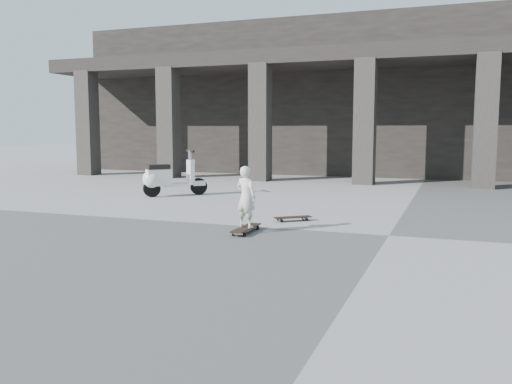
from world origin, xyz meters
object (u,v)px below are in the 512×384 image
(longboard, at_px, (246,228))
(child, at_px, (246,197))
(scooter, at_px, (164,178))
(skateboard_spare, at_px, (293,218))

(longboard, distance_m, child, 0.55)
(scooter, bearing_deg, longboard, -90.43)
(scooter, bearing_deg, skateboard_spare, -75.59)
(skateboard_spare, xyz_separation_m, child, (-0.42, -1.41, 0.55))
(skateboard_spare, relative_size, child, 0.66)
(skateboard_spare, height_order, child, child)
(skateboard_spare, bearing_deg, longboard, -145.28)
(longboard, xyz_separation_m, child, (-0.00, 0.00, 0.55))
(longboard, relative_size, child, 0.91)
(longboard, distance_m, scooter, 5.58)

